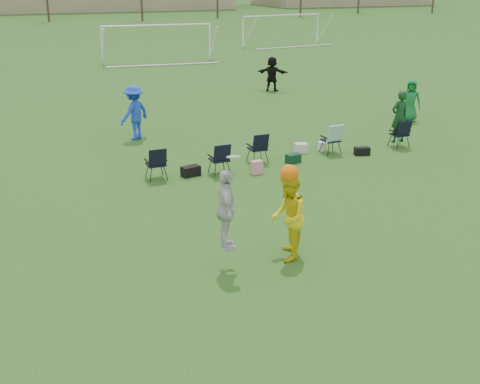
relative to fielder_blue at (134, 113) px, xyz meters
name	(u,v)px	position (x,y,z in m)	size (l,w,h in m)	color
ground	(357,290)	(1.63, -12.51, -0.98)	(260.00, 260.00, 0.00)	#25581B
fielder_blue	(134,113)	(0.00, 0.00, 0.00)	(1.27, 0.73, 1.97)	blue
fielder_green_far	(410,101)	(10.98, -1.21, -0.14)	(0.82, 0.54, 1.68)	#136C32
fielder_black	(272,74)	(8.48, 6.88, -0.11)	(1.61, 0.51, 1.74)	black
center_contest	(267,214)	(0.50, -10.78, 0.10)	(2.17, 1.13, 2.43)	silver
sideline_setup	(305,142)	(4.62, -4.40, -0.41)	(9.32, 1.84, 1.95)	#103C1A
goal_mid	(157,33)	(5.63, 19.49, 0.94)	(7.40, 0.63, 2.46)	white
goal_right	(282,21)	(17.63, 25.49, 0.94)	(7.35, 1.14, 2.46)	white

